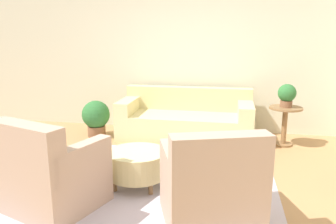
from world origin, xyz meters
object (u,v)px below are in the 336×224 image
at_px(potted_plant_floor, 96,117).
at_px(armchair_left, 51,175).
at_px(armchair_right, 211,189).
at_px(ottoman_table, 137,163).
at_px(side_table, 285,120).
at_px(couch, 186,120).
at_px(potted_plant_on_side_table, 287,94).

bearing_deg(potted_plant_floor, armchair_left, -77.16).
height_order(armchair_right, potted_plant_floor, armchair_right).
relative_size(ottoman_table, potted_plant_floor, 1.09).
bearing_deg(ottoman_table, side_table, 44.47).
distance_m(ottoman_table, side_table, 2.61).
relative_size(armchair_left, armchair_right, 1.00).
xyz_separation_m(couch, ottoman_table, (-0.28, -1.96, -0.03)).
height_order(side_table, potted_plant_on_side_table, potted_plant_on_side_table).
relative_size(ottoman_table, potted_plant_on_side_table, 1.89).
distance_m(armchair_left, side_table, 3.56).
relative_size(armchair_left, potted_plant_on_side_table, 2.85).
bearing_deg(side_table, couch, 175.26).
bearing_deg(potted_plant_on_side_table, side_table, -135.00).
distance_m(couch, potted_plant_floor, 1.53).
bearing_deg(couch, potted_plant_floor, -171.18).
bearing_deg(armchair_left, potted_plant_floor, 102.84).
distance_m(armchair_left, potted_plant_on_side_table, 3.59).
bearing_deg(armchair_right, potted_plant_floor, 131.38).
distance_m(couch, side_table, 1.59).
bearing_deg(ottoman_table, armchair_right, -37.33).
bearing_deg(couch, armchair_right, -77.27).
bearing_deg(potted_plant_floor, potted_plant_on_side_table, 1.93).
height_order(armchair_right, ottoman_table, armchair_right).
xyz_separation_m(ottoman_table, potted_plant_floor, (-1.23, 1.72, 0.08)).
bearing_deg(side_table, ottoman_table, -135.53).
height_order(couch, potted_plant_on_side_table, potted_plant_on_side_table).
xyz_separation_m(couch, potted_plant_floor, (-1.51, -0.23, 0.05)).
bearing_deg(ottoman_table, potted_plant_on_side_table, 44.47).
height_order(side_table, potted_plant_floor, potted_plant_floor).
relative_size(armchair_left, side_table, 1.66).
xyz_separation_m(couch, potted_plant_on_side_table, (1.58, -0.13, 0.52)).
height_order(armchair_left, armchair_right, same).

